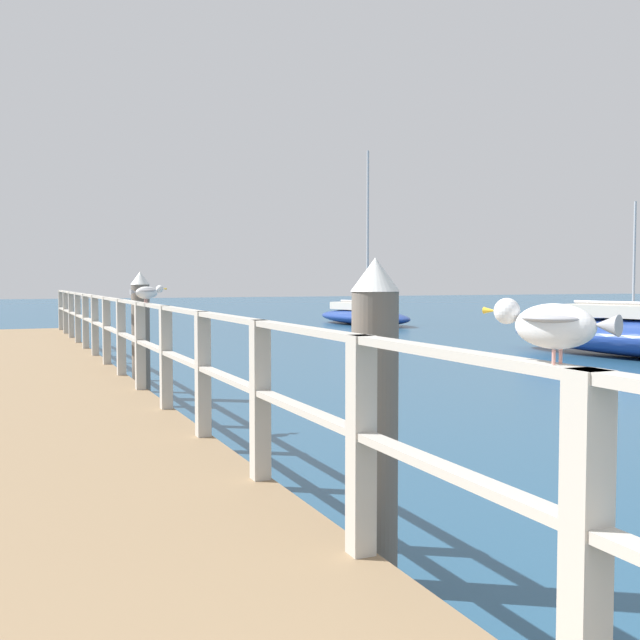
# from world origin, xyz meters

# --- Properties ---
(pier_deck) EXTENTS (2.31, 23.80, 0.45)m
(pier_deck) POSITION_xyz_m (0.00, 11.90, 0.22)
(pier_deck) COLOR #846B4C
(pier_deck) RESTS_ON ground_plane
(pier_railing) EXTENTS (0.12, 22.32, 1.12)m
(pier_railing) POSITION_xyz_m (1.08, 11.90, 1.13)
(pier_railing) COLOR #B2ADA3
(pier_railing) RESTS_ON pier_deck
(dock_piling_near) EXTENTS (0.29, 0.29, 1.97)m
(dock_piling_near) POSITION_xyz_m (1.46, 4.55, 1.00)
(dock_piling_near) COLOR #6B6056
(dock_piling_near) RESTS_ON ground_plane
(dock_piling_far) EXTENTS (0.29, 0.29, 1.97)m
(dock_piling_far) POSITION_xyz_m (1.46, 12.44, 1.00)
(dock_piling_far) COLOR #6B6056
(dock_piling_far) RESTS_ON ground_plane
(seagull_foreground) EXTENTS (0.25, 0.45, 0.21)m
(seagull_foreground) POSITION_xyz_m (1.07, 2.55, 1.70)
(seagull_foreground) COLOR white
(seagull_foreground) RESTS_ON pier_railing
(seagull_background) EXTENTS (0.47, 0.23, 0.21)m
(seagull_background) POSITION_xyz_m (1.08, 9.83, 1.70)
(seagull_background) COLOR white
(seagull_background) RESTS_ON pier_railing
(boat_3) EXTENTS (1.52, 4.59, 4.98)m
(boat_3) POSITION_xyz_m (22.91, 23.19, 0.29)
(boat_3) COLOR navy
(boat_3) RESTS_ON ground_plane
(boat_4) EXTENTS (2.79, 6.04, 7.12)m
(boat_4) POSITION_xyz_m (13.45, 28.81, 0.38)
(boat_4) COLOR navy
(boat_4) RESTS_ON ground_plane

